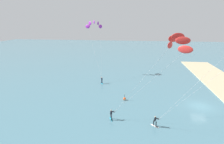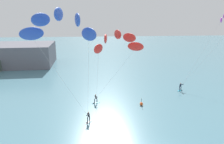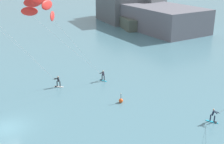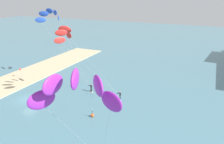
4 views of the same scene
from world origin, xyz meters
name	(u,v)px [view 3 (image 3 of 4)]	position (x,y,z in m)	size (l,w,h in m)	color
ground_plane	(7,128)	(0.00, 0.00, 0.00)	(240.00, 240.00, 0.00)	slate
kitesurfer_mid_water	(43,10)	(-4.35, 6.33, 11.83)	(6.86, 11.81, 13.59)	#23ADD1
marker_buoy	(121,101)	(0.81, 14.15, 0.30)	(0.56, 0.56, 1.38)	#EA5119
distant_headland	(140,13)	(-40.81, 45.84, 3.30)	(39.74, 17.50, 8.26)	#565B60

